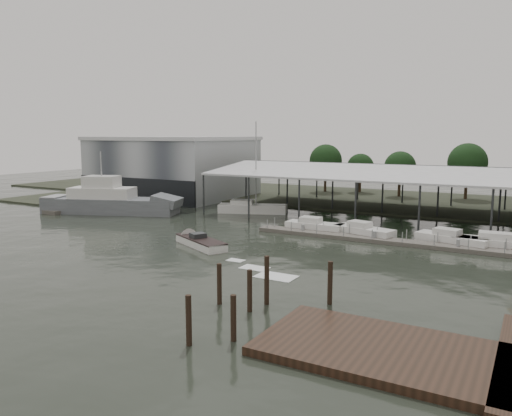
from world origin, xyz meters
The scene contains 17 objects.
ground centered at (0.00, 0.00, 0.00)m, with size 200.00×200.00×0.00m, color #252B23.
land_strip_far centered at (0.00, 42.00, 0.10)m, with size 140.00×30.00×0.30m.
land_strip_west centered at (-40.00, 30.00, 0.10)m, with size 20.00×40.00×0.30m.
storage_warehouse centered at (-28.00, 29.94, 5.29)m, with size 24.50×20.50×10.50m.
covered_boat_shed centered at (17.00, 28.00, 6.13)m, with size 58.24×24.00×6.96m.
trawler_dock centered at (-30.00, 14.00, 0.25)m, with size 3.00×18.00×0.50m.
floating_dock centered at (15.00, 10.00, 0.20)m, with size 28.00×2.00×1.40m.
boardwalk_platform centered at (24.55, -15.27, 0.20)m, with size 15.00×12.00×0.50m.
grey_trawler centered at (-23.31, 10.28, 1.58)m, with size 19.66×10.81×8.84m.
white_sailboat centered at (-6.44, 20.12, 0.65)m, with size 9.76×5.80×12.82m.
speedboat_underway centered at (-0.67, -0.41, 0.39)m, with size 17.47×9.79×2.00m.
moored_cruiser_0 centered at (6.57, 11.78, 0.61)m, with size 6.50×2.29×1.70m.
moored_cruiser_1 centered at (12.28, 11.71, 0.61)m, with size 6.92×3.82×1.70m.
moored_cruiser_2 centered at (21.14, 11.92, 0.61)m, with size 7.24×3.85×1.70m.
moored_cruiser_3 centered at (25.51, 12.11, 0.61)m, with size 8.90×2.70×1.70m.
mooring_pilings centered at (13.72, -14.60, 1.09)m, with size 6.51×9.89×3.78m.
horizon_tree_line centered at (23.85, 47.91, 5.65)m, with size 68.25×10.78×9.49m.
Camera 1 is at (28.15, -39.47, 10.81)m, focal length 35.00 mm.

